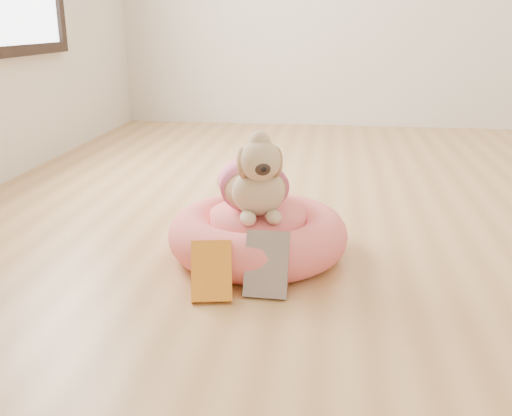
# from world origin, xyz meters

# --- Properties ---
(floor) EXTENTS (4.50, 4.50, 0.00)m
(floor) POSITION_xyz_m (0.00, 0.00, 0.00)
(floor) COLOR tan
(floor) RESTS_ON ground
(pet_bed) EXTENTS (0.65, 0.65, 0.17)m
(pet_bed) POSITION_xyz_m (-0.52, -0.56, 0.08)
(pet_bed) COLOR #FF6463
(pet_bed) RESTS_ON floor
(dog) EXTENTS (0.41, 0.50, 0.32)m
(dog) POSITION_xyz_m (-0.53, -0.55, 0.33)
(dog) COLOR brown
(dog) RESTS_ON pet_bed
(book_yellow) EXTENTS (0.15, 0.15, 0.17)m
(book_yellow) POSITION_xyz_m (-0.62, -0.91, 0.09)
(book_yellow) COLOR yellow
(book_yellow) RESTS_ON floor
(book_white) EXTENTS (0.14, 0.11, 0.20)m
(book_white) POSITION_xyz_m (-0.45, -0.87, 0.10)
(book_white) COLOR white
(book_white) RESTS_ON floor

